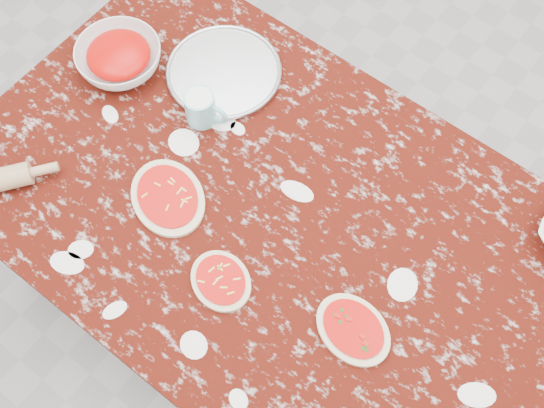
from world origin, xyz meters
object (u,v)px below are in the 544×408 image
at_px(sauce_bowl, 119,58).
at_px(flour_mug, 201,108).
at_px(pizza_tray, 224,73).
at_px(worktable, 272,227).

relative_size(sauce_bowl, flour_mug, 1.95).
relative_size(pizza_tray, sauce_bowl, 1.33).
height_order(worktable, sauce_bowl, sauce_bowl).
bearing_deg(worktable, pizza_tray, 145.05).
height_order(sauce_bowl, flour_mug, flour_mug).
relative_size(worktable, sauce_bowl, 6.82).
bearing_deg(sauce_bowl, worktable, -9.53).
xyz_separation_m(worktable, sauce_bowl, (-0.61, 0.10, 0.12)).
distance_m(pizza_tray, sauce_bowl, 0.29).
bearing_deg(flour_mug, worktable, -18.96).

